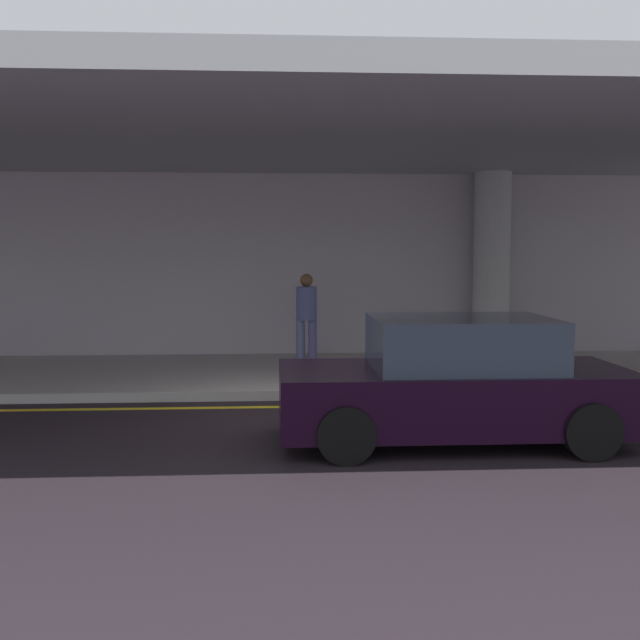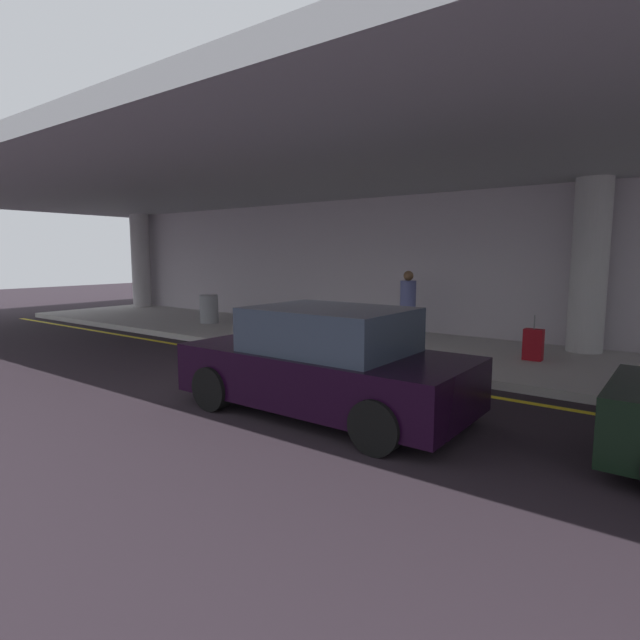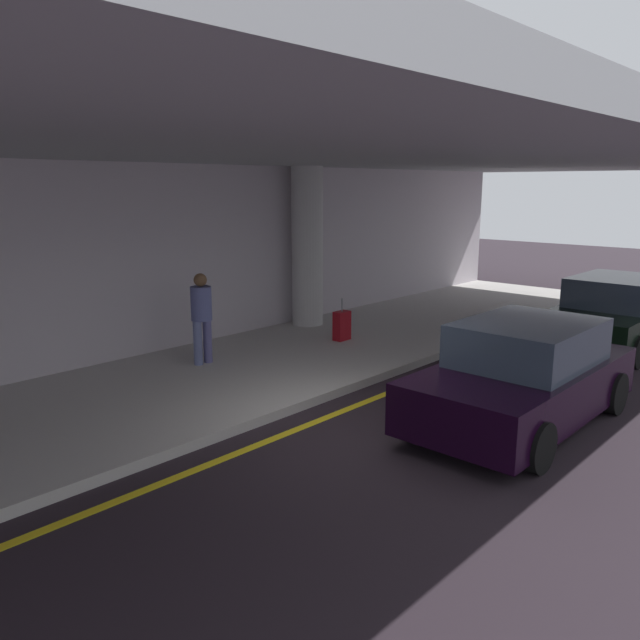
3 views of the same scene
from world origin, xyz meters
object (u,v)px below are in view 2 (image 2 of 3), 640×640
Objects in this scene: support_column_left_mid at (589,266)px; suitcase_upright_primary at (533,345)px; car_black_no2 at (325,364)px; support_column_far_left at (141,261)px; traveler_with_luggage at (408,300)px; trash_bin_steel at (209,309)px.

support_column_left_mid is 2.31m from suitcase_upright_primary.
car_black_no2 is at bearing -118.06° from suitcase_upright_primary.
support_column_far_left is 1.00× the size of support_column_left_mid.
suitcase_upright_primary is at bearing -124.82° from traveler_with_luggage.
traveler_with_luggage is at bearing -166.35° from support_column_left_mid.
suitcase_upright_primary is 9.38m from trash_bin_steel.
trash_bin_steel is at bearing 151.32° from car_black_no2.
support_column_far_left is at bearing 164.26° from suitcase_upright_primary.
support_column_left_mid is 2.17× the size of traveler_with_luggage.
support_column_left_mid is 4.29× the size of trash_bin_steel.
support_column_far_left is 4.06× the size of suitcase_upright_primary.
support_column_left_mid is at bearing 58.58° from suitcase_upright_primary.
car_black_no2 is at bearing 173.57° from traveler_with_luggage.
trash_bin_steel is at bearing -170.22° from support_column_left_mid.
support_column_far_left and support_column_left_mid have the same top height.
suitcase_upright_primary is 1.06× the size of trash_bin_steel.
support_column_far_left reaches higher than car_black_no2.
car_black_no2 is 5.71m from traveler_with_luggage.
trash_bin_steel is at bearing 170.93° from suitcase_upright_primary.
support_column_far_left is at bearing 163.86° from trash_bin_steel.
trash_bin_steel is (5.97, -1.73, -1.40)m from support_column_far_left.
trash_bin_steel is (-7.79, 4.68, -0.14)m from car_black_no2.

